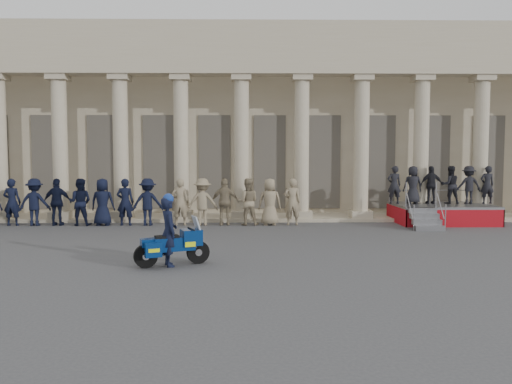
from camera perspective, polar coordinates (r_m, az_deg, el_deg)
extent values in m
plane|color=#404042|center=(13.98, -7.48, -7.51)|extent=(90.00, 90.00, 0.00)
cube|color=tan|center=(28.71, -4.10, 7.42)|extent=(40.00, 10.00, 9.00)
cube|color=tan|center=(22.63, -4.92, -2.89)|extent=(40.00, 2.60, 0.15)
cube|color=tan|center=(22.04, -5.18, 14.46)|extent=(35.80, 1.00, 1.00)
cube|color=tan|center=(22.26, -5.20, 17.25)|extent=(35.80, 1.00, 1.20)
cube|color=tan|center=(24.24, -27.08, -2.32)|extent=(0.90, 0.90, 0.30)
cube|color=tan|center=(23.21, -21.31, -2.42)|extent=(0.90, 0.90, 0.30)
cylinder|color=tan|center=(23.08, -21.49, 4.88)|extent=(0.64, 0.64, 5.60)
cube|color=tan|center=(23.32, -21.68, 12.07)|extent=(0.85, 0.85, 0.24)
cube|color=tan|center=(22.44, -15.07, -2.49)|extent=(0.90, 0.90, 0.30)
cylinder|color=tan|center=(22.30, -15.20, 5.06)|extent=(0.64, 0.64, 5.60)
cube|color=tan|center=(22.55, -15.34, 12.50)|extent=(0.85, 0.85, 0.24)
cube|color=tan|center=(21.94, -8.46, -2.54)|extent=(0.90, 0.90, 0.30)
cylinder|color=tan|center=(21.81, -8.54, 5.18)|extent=(0.64, 0.64, 5.60)
cube|color=tan|center=(22.06, -8.62, 12.79)|extent=(0.85, 0.85, 0.24)
cube|color=tan|center=(21.75, -1.65, -2.56)|extent=(0.90, 0.90, 0.30)
cylinder|color=tan|center=(21.62, -1.67, 5.24)|extent=(0.64, 0.64, 5.60)
cube|color=tan|center=(21.88, -1.69, 12.91)|extent=(0.85, 0.85, 0.24)
cube|color=tan|center=(21.87, 5.18, -2.53)|extent=(0.90, 0.90, 0.30)
cylinder|color=tan|center=(21.74, 5.23, 5.21)|extent=(0.64, 0.64, 5.60)
cube|color=tan|center=(21.99, 5.28, 12.84)|extent=(0.85, 0.85, 0.24)
cube|color=tan|center=(22.30, 11.84, -2.48)|extent=(0.90, 0.90, 0.30)
cylinder|color=tan|center=(22.16, 11.95, 5.12)|extent=(0.64, 0.64, 5.60)
cube|color=tan|center=(22.42, 12.06, 12.60)|extent=(0.85, 0.85, 0.24)
cube|color=tan|center=(23.01, 18.18, -2.40)|extent=(0.90, 0.90, 0.30)
cylinder|color=tan|center=(22.88, 18.34, 4.97)|extent=(0.64, 0.64, 5.60)
cube|color=tan|center=(23.12, 18.50, 12.22)|extent=(0.85, 0.85, 0.24)
cube|color=tan|center=(23.98, 24.06, -2.29)|extent=(0.90, 0.90, 0.30)
cylinder|color=tan|center=(23.86, 24.27, 4.77)|extent=(0.64, 0.64, 5.60)
cube|color=tan|center=(24.09, 24.47, 11.73)|extent=(0.85, 0.85, 0.24)
cube|color=black|center=(25.43, -22.60, 3.17)|extent=(1.30, 0.12, 4.20)
cube|color=black|center=(24.59, -16.95, 3.28)|extent=(1.30, 0.12, 4.20)
cube|color=black|center=(24.00, -10.97, 3.37)|extent=(1.30, 0.12, 4.20)
cube|color=black|center=(23.69, -4.75, 3.42)|extent=(1.30, 0.12, 4.20)
cube|color=black|center=(23.65, 1.56, 3.43)|extent=(1.30, 0.12, 4.20)
cube|color=black|center=(23.90, 7.81, 3.40)|extent=(1.30, 0.12, 4.20)
cube|color=black|center=(24.43, 13.86, 3.34)|extent=(1.30, 0.12, 4.20)
cube|color=black|center=(25.22, 19.59, 3.24)|extent=(1.30, 0.12, 4.20)
cube|color=black|center=(26.24, 24.92, 3.12)|extent=(1.30, 0.12, 4.20)
imported|color=black|center=(22.54, -26.11, -1.05)|extent=(0.70, 0.46, 1.92)
imported|color=black|center=(22.16, -23.97, -1.06)|extent=(1.24, 0.71, 1.92)
imported|color=black|center=(21.82, -21.75, -1.08)|extent=(1.13, 0.47, 1.92)
imported|color=black|center=(21.51, -19.47, -1.09)|extent=(0.93, 0.73, 1.92)
imported|color=black|center=(21.23, -17.12, -1.10)|extent=(0.94, 0.61, 1.92)
imported|color=black|center=(20.99, -14.72, -1.11)|extent=(0.70, 0.46, 1.92)
imported|color=black|center=(20.79, -12.26, -1.12)|extent=(1.24, 0.71, 1.92)
imported|color=gray|center=(20.58, -8.67, -1.13)|extent=(0.70, 0.46, 1.92)
imported|color=gray|center=(20.47, -6.12, -1.13)|extent=(1.24, 0.71, 1.92)
imported|color=gray|center=(20.41, -3.56, -1.13)|extent=(1.13, 0.47, 1.92)
imported|color=gray|center=(20.39, -0.98, -1.13)|extent=(0.93, 0.73, 1.92)
imported|color=gray|center=(20.40, 1.59, -1.13)|extent=(0.94, 0.61, 1.92)
imported|color=gray|center=(20.46, 4.16, -1.12)|extent=(0.70, 0.46, 1.92)
cube|color=gray|center=(22.57, 20.49, -1.43)|extent=(3.93, 2.81, 0.10)
cube|color=maroon|center=(21.34, 21.82, -2.84)|extent=(3.93, 0.04, 0.70)
cube|color=maroon|center=(21.98, 15.73, -2.51)|extent=(0.04, 2.81, 0.70)
cube|color=maroon|center=(23.39, 24.92, -2.35)|extent=(0.04, 2.81, 0.70)
cube|color=gray|center=(20.02, 19.20, -3.93)|extent=(1.10, 0.28, 0.20)
cube|color=gray|center=(20.26, 18.94, -3.26)|extent=(1.10, 0.28, 0.20)
cube|color=gray|center=(20.49, 18.69, -2.61)|extent=(1.10, 0.28, 0.20)
cube|color=gray|center=(20.74, 18.44, -1.98)|extent=(1.10, 0.28, 0.20)
cylinder|color=gray|center=(23.79, 19.34, 0.19)|extent=(3.93, 0.04, 0.04)
imported|color=black|center=(22.05, 15.51, 0.79)|extent=(0.59, 0.39, 1.62)
imported|color=black|center=(22.29, 17.49, 0.78)|extent=(0.79, 0.51, 1.62)
imported|color=black|center=(22.56, 19.41, 0.78)|extent=(0.95, 0.39, 1.62)
imported|color=black|center=(22.85, 21.30, 0.77)|extent=(0.79, 0.61, 1.62)
imported|color=black|center=(23.16, 23.13, 0.76)|extent=(1.04, 0.60, 1.62)
imported|color=black|center=(23.50, 24.91, 0.75)|extent=(0.59, 0.39, 1.62)
cylinder|color=black|center=(13.23, -6.64, -6.85)|extent=(0.60, 0.34, 0.60)
cylinder|color=black|center=(12.92, -12.49, -7.17)|extent=(0.60, 0.34, 0.60)
cube|color=navy|center=(13.02, -9.35, -5.87)|extent=(1.11, 0.74, 0.35)
cube|color=navy|center=(13.11, -7.42, -5.14)|extent=(0.64, 0.62, 0.41)
cube|color=silver|center=(13.14, -7.41, -6.04)|extent=(0.29, 0.33, 0.11)
cube|color=#B2BFCC|center=(13.10, -6.78, -3.77)|extent=(0.33, 0.46, 0.49)
cube|color=black|center=(12.95, -10.14, -5.12)|extent=(0.66, 0.51, 0.09)
cube|color=navy|center=(12.87, -12.32, -5.70)|extent=(0.41, 0.41, 0.20)
cube|color=navy|center=(12.63, -11.66, -6.50)|extent=(0.45, 0.34, 0.36)
cube|color=#D9F00C|center=(12.63, -11.66, -6.50)|extent=(0.33, 0.30, 0.09)
cube|color=navy|center=(13.19, -12.15, -6.06)|extent=(0.45, 0.34, 0.36)
cube|color=#D9F00C|center=(13.19, -12.15, -6.06)|extent=(0.33, 0.30, 0.09)
cylinder|color=silver|center=(13.19, -11.49, -7.05)|extent=(0.54, 0.29, 0.09)
cylinder|color=black|center=(13.08, -7.43, -4.20)|extent=(0.27, 0.60, 0.03)
imported|color=black|center=(12.94, -9.95, -4.48)|extent=(0.64, 0.76, 1.78)
sphere|color=navy|center=(12.84, -10.00, -0.78)|extent=(0.28, 0.28, 0.28)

